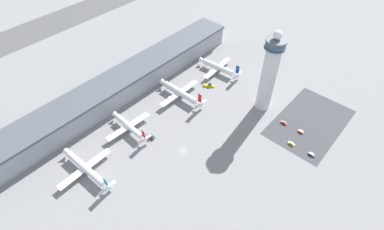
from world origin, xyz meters
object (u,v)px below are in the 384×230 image
at_px(service_truck_catering, 209,85).
at_px(car_navy_sedan, 291,144).
at_px(control_tower, 269,73).
at_px(car_grey_coupe, 311,154).
at_px(airplane_gate_delta, 218,68).
at_px(service_truck_fuel, 150,137).
at_px(car_white_wagon, 284,123).
at_px(airplane_gate_bravo, 129,126).
at_px(airplane_gate_charlie, 180,93).
at_px(airplane_gate_alpha, 86,169).
at_px(car_yellow_taxi, 301,132).

xyz_separation_m(service_truck_catering, car_navy_sedan, (-10.05, -76.29, -0.28)).
xyz_separation_m(control_tower, car_grey_coupe, (-17.39, -46.86, -29.34)).
relative_size(airplane_gate_delta, service_truck_fuel, 6.29).
height_order(car_white_wagon, car_navy_sedan, car_white_wagon).
xyz_separation_m(control_tower, airplane_gate_bravo, (-79.09, 52.75, -25.54)).
bearing_deg(airplane_gate_delta, car_navy_sedan, -109.60).
bearing_deg(airplane_gate_charlie, airplane_gate_bravo, 177.28).
bearing_deg(airplane_gate_alpha, airplane_gate_delta, 1.53).
xyz_separation_m(service_truck_fuel, car_grey_coupe, (56.89, -84.79, -0.38)).
distance_m(airplane_gate_charlie, car_white_wagon, 76.40).
bearing_deg(airplane_gate_alpha, car_white_wagon, -30.55).
bearing_deg(car_grey_coupe, service_truck_fuel, 123.86).
height_order(airplane_gate_delta, car_grey_coupe, airplane_gate_delta).
bearing_deg(airplane_gate_charlie, airplane_gate_alpha, -176.85).
bearing_deg(service_truck_fuel, car_white_wagon, -40.04).
height_order(airplane_gate_bravo, airplane_gate_delta, airplane_gate_delta).
distance_m(airplane_gate_delta, car_grey_coupe, 100.46).
xyz_separation_m(airplane_gate_charlie, car_white_wagon, (27.59, -71.13, -3.93)).
bearing_deg(car_grey_coupe, control_tower, 69.64).
distance_m(airplane_gate_alpha, service_truck_fuel, 43.76).
bearing_deg(car_yellow_taxi, airplane_gate_charlie, 108.43).
distance_m(service_truck_catering, car_navy_sedan, 76.95).
bearing_deg(service_truck_catering, airplane_gate_bravo, 172.17).
bearing_deg(service_truck_catering, car_yellow_taxi, -87.40).
bearing_deg(airplane_gate_charlie, airplane_gate_delta, -1.62).
height_order(airplane_gate_bravo, car_white_wagon, airplane_gate_bravo).
height_order(airplane_gate_bravo, car_navy_sedan, airplane_gate_bravo).
distance_m(control_tower, car_white_wagon, 36.10).
height_order(service_truck_catering, car_white_wagon, service_truck_catering).
distance_m(airplane_gate_charlie, car_grey_coupe, 98.58).
bearing_deg(car_navy_sedan, airplane_gate_charlie, 99.68).
bearing_deg(service_truck_fuel, airplane_gate_delta, 7.54).
height_order(airplane_gate_alpha, car_yellow_taxi, airplane_gate_alpha).
relative_size(airplane_gate_bravo, service_truck_catering, 4.19).
bearing_deg(car_white_wagon, control_tower, 77.38).
distance_m(airplane_gate_delta, car_white_wagon, 71.82).
bearing_deg(car_grey_coupe, car_yellow_taxi, 46.99).
relative_size(control_tower, airplane_gate_charlie, 1.51).
relative_size(airplane_gate_bravo, service_truck_fuel, 5.73).
bearing_deg(car_yellow_taxi, car_navy_sedan, -178.30).
relative_size(service_truck_fuel, car_yellow_taxi, 1.43).
distance_m(airplane_gate_charlie, car_yellow_taxi, 88.06).
height_order(airplane_gate_delta, car_yellow_taxi, airplane_gate_delta).
height_order(airplane_gate_alpha, service_truck_catering, airplane_gate_alpha).
bearing_deg(car_white_wagon, airplane_gate_bravo, 135.43).
bearing_deg(airplane_gate_alpha, car_grey_coupe, -42.88).
relative_size(airplane_gate_charlie, car_navy_sedan, 9.03).
distance_m(airplane_gate_alpha, airplane_gate_charlie, 85.13).
height_order(control_tower, airplane_gate_charlie, control_tower).
xyz_separation_m(airplane_gate_alpha, airplane_gate_charlie, (85.00, 4.68, 0.56)).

